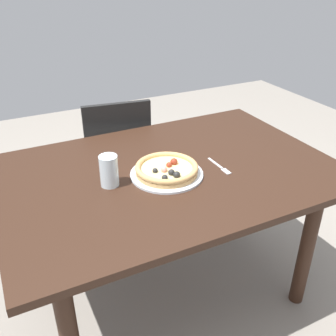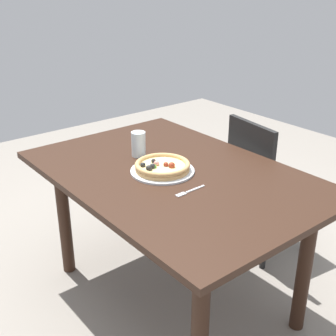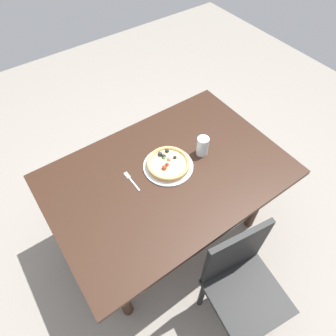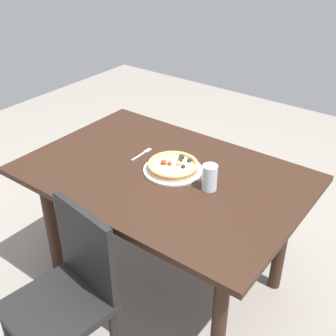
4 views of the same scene
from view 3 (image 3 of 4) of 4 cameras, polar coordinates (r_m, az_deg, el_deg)
ground_plane at (r=2.46m, az=-0.04°, el=-11.65°), size 6.00×6.00×0.00m
dining_table at (r=1.90m, az=-0.04°, el=-2.94°), size 1.46×0.99×0.75m
chair_near at (r=1.85m, az=13.92°, el=-20.64°), size 0.45×0.45×0.87m
plate at (r=1.85m, az=0.05°, el=0.37°), size 0.31×0.31×0.01m
pizza at (r=1.83m, az=0.02°, el=0.90°), size 0.27×0.27×0.05m
fork at (r=1.80m, az=-7.13°, el=-2.24°), size 0.02×0.17×0.00m
drinking_glass at (r=1.89m, az=6.62°, el=4.22°), size 0.08×0.08×0.13m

